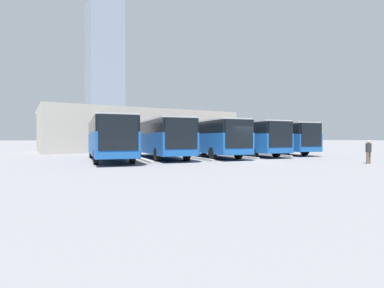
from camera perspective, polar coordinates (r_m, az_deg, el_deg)
name	(u,v)px	position (r m, az deg, el deg)	size (l,w,h in m)	color
ground_plane	(245,161)	(22.63, 10.12, -3.13)	(600.00, 600.00, 0.00)	slate
bus_0	(273,137)	(32.85, 15.24, 1.23)	(4.26, 11.39, 3.15)	#19519E
curb_divider_0	(269,155)	(30.18, 14.50, -1.96)	(0.24, 6.57, 0.15)	#9E9E99
bus_1	(245,137)	(29.47, 10.00, 1.27)	(4.26, 11.39, 3.15)	#19519E
curb_divider_1	(237,156)	(26.85, 8.65, -2.31)	(0.24, 6.57, 0.15)	#9E9E99
bus_2	(208,137)	(26.68, 3.06, 1.32)	(4.26, 11.39, 3.15)	#19519E
curb_divider_2	(196,158)	(24.18, 0.82, -2.67)	(0.24, 6.57, 0.15)	#9E9E99
bus_3	(160,137)	(25.12, -6.12, 1.33)	(4.26, 11.39, 3.15)	#19519E
curb_divider_3	(142,159)	(22.83, -9.48, -2.90)	(0.24, 6.57, 0.15)	#9E9E99
bus_4	(109,137)	(23.12, -15.51, 1.32)	(4.26, 11.39, 3.15)	#19519E
pedestrian	(368,151)	(22.65, 30.58, -1.15)	(0.36, 0.35, 1.54)	brown
station_building	(141,131)	(42.09, -9.72, 2.54)	(25.29, 13.15, 5.44)	#A8A399
office_tower	(105,72)	(176.11, -16.31, 13.09)	(17.79, 17.79, 78.34)	#7F8EA3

